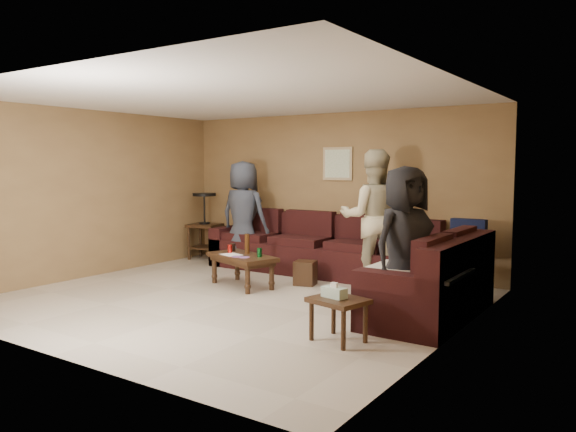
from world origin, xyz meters
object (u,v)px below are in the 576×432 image
object	(u,v)px
waste_bin	(305,273)
person_left	(244,215)
side_table_right	(338,303)
sectional_sofa	(348,263)
end_table_left	(205,224)
person_middle	(373,217)
person_right	(405,246)
coffee_table	(242,259)

from	to	relation	value
waste_bin	person_left	distance (m)	1.81
side_table_right	person_left	size ratio (longest dim) A/B	0.34
sectional_sofa	waste_bin	distance (m)	0.62
end_table_left	person_middle	size ratio (longest dim) A/B	0.62
sectional_sofa	person_right	world-z (taller)	person_right
coffee_table	waste_bin	world-z (taller)	coffee_table
person_middle	person_right	distance (m)	1.97
end_table_left	waste_bin	world-z (taller)	end_table_left
sectional_sofa	person_left	xyz separation A→B (m)	(-2.10, 0.32, 0.55)
side_table_right	person_middle	xyz separation A→B (m)	(-0.84, 2.54, 0.58)
end_table_left	person_middle	distance (m)	3.48
sectional_sofa	person_middle	xyz separation A→B (m)	(0.22, 0.29, 0.62)
end_table_left	waste_bin	size ratio (longest dim) A/B	3.50
end_table_left	person_left	size ratio (longest dim) A/B	0.68
sectional_sofa	side_table_right	world-z (taller)	sectional_sofa
person_left	person_middle	distance (m)	2.33
coffee_table	waste_bin	bearing A→B (deg)	40.70
waste_bin	side_table_right	bearing A→B (deg)	-50.96
end_table_left	sectional_sofa	bearing A→B (deg)	-10.72
waste_bin	end_table_left	bearing A→B (deg)	161.90
waste_bin	person_right	bearing A→B (deg)	-29.13
person_middle	side_table_right	bearing A→B (deg)	78.77
side_table_right	person_middle	world-z (taller)	person_middle
sectional_sofa	coffee_table	world-z (taller)	sectional_sofa
side_table_right	person_middle	bearing A→B (deg)	108.42
coffee_table	person_left	distance (m)	1.55
waste_bin	person_middle	distance (m)	1.22
waste_bin	person_middle	bearing A→B (deg)	35.99
person_middle	coffee_table	bearing A→B (deg)	8.63
sectional_sofa	person_left	size ratio (longest dim) A/B	2.67
person_right	waste_bin	bearing A→B (deg)	83.76
person_left	person_right	world-z (taller)	person_left
end_table_left	person_right	bearing A→B (deg)	-22.89
sectional_sofa	person_right	bearing A→B (deg)	-44.30
end_table_left	side_table_right	xyz separation A→B (m)	(4.29, -2.86, -0.25)
waste_bin	person_middle	xyz separation A→B (m)	(0.76, 0.55, 0.78)
person_middle	person_right	size ratio (longest dim) A/B	1.13
sectional_sofa	person_middle	world-z (taller)	person_middle
person_left	end_table_left	bearing A→B (deg)	-18.15
sectional_sofa	coffee_table	xyz separation A→B (m)	(-1.21, -0.84, 0.05)
waste_bin	person_right	size ratio (longest dim) A/B	0.20
end_table_left	person_right	size ratio (longest dim) A/B	0.71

